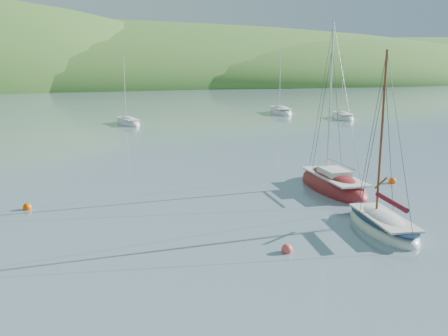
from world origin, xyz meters
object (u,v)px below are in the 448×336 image
object	(u,v)px
daysailer_white	(382,225)
distant_sloop_d	(343,117)
distant_sloop_a	(128,123)
distant_sloop_b	(281,112)
sloop_red	(333,186)

from	to	relation	value
daysailer_white	distant_sloop_d	size ratio (longest dim) A/B	0.95
distant_sloop_a	distant_sloop_b	xyz separation A→B (m)	(23.84, 5.26, 0.03)
daysailer_white	sloop_red	xyz separation A→B (m)	(1.82, 7.28, 0.00)
sloop_red	distant_sloop_b	xyz separation A→B (m)	(17.10, 42.18, -0.02)
sloop_red	distant_sloop_d	xyz separation A→B (m)	(22.14, 33.16, -0.05)
distant_sloop_d	distant_sloop_b	bearing A→B (deg)	134.55
daysailer_white	distant_sloop_d	world-z (taller)	distant_sloop_d
distant_sloop_a	distant_sloop_d	distance (m)	29.12
distant_sloop_a	distant_sloop_d	xyz separation A→B (m)	(28.88, -3.76, 0.00)
distant_sloop_a	distant_sloop_d	size ratio (longest dim) A/B	0.96
distant_sloop_b	distant_sloop_d	distance (m)	10.33
daysailer_white	distant_sloop_b	distance (m)	52.95
sloop_red	distant_sloop_b	distance (m)	45.51
distant_sloop_b	distant_sloop_a	bearing A→B (deg)	-155.45
distant_sloop_b	daysailer_white	bearing A→B (deg)	-98.82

